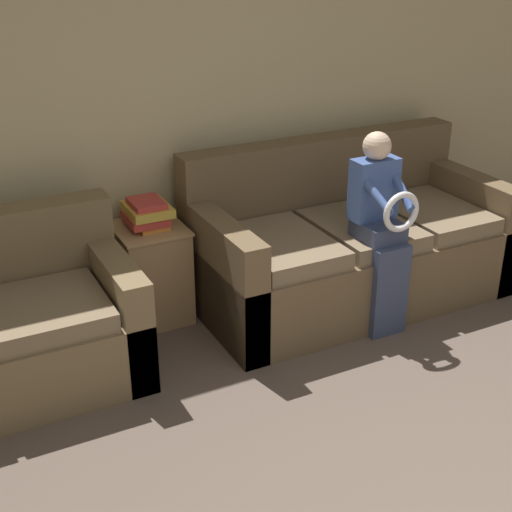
{
  "coord_description": "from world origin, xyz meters",
  "views": [
    {
      "loc": [
        -1.63,
        -1.09,
        2.29
      ],
      "look_at": [
        -0.12,
        1.83,
        0.77
      ],
      "focal_mm": 50.0,
      "sensor_mm": 36.0,
      "label": 1
    }
  ],
  "objects_px": {
    "couch_main": "(347,246)",
    "side_shelf": "(151,271)",
    "book_stack": "(147,213)",
    "child_left_seated": "(381,225)"
  },
  "relations": [
    {
      "from": "couch_main",
      "to": "side_shelf",
      "type": "relative_size",
      "value": 3.31
    },
    {
      "from": "couch_main",
      "to": "side_shelf",
      "type": "xyz_separation_m",
      "value": [
        -1.27,
        0.3,
        -0.04
      ]
    },
    {
      "from": "couch_main",
      "to": "book_stack",
      "type": "xyz_separation_m",
      "value": [
        -1.27,
        0.31,
        0.36
      ]
    },
    {
      "from": "side_shelf",
      "to": "couch_main",
      "type": "bearing_deg",
      "value": -13.43
    },
    {
      "from": "couch_main",
      "to": "book_stack",
      "type": "distance_m",
      "value": 1.36
    },
    {
      "from": "child_left_seated",
      "to": "book_stack",
      "type": "xyz_separation_m",
      "value": [
        -1.2,
        0.74,
        0.03
      ]
    },
    {
      "from": "book_stack",
      "to": "couch_main",
      "type": "bearing_deg",
      "value": -13.61
    },
    {
      "from": "child_left_seated",
      "to": "side_shelf",
      "type": "distance_m",
      "value": 1.46
    },
    {
      "from": "side_shelf",
      "to": "book_stack",
      "type": "height_order",
      "value": "book_stack"
    },
    {
      "from": "couch_main",
      "to": "book_stack",
      "type": "height_order",
      "value": "couch_main"
    }
  ]
}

